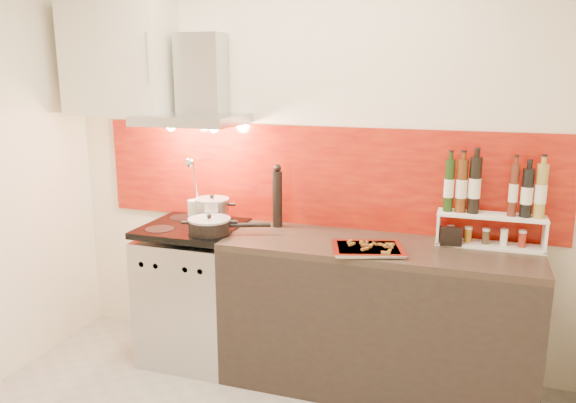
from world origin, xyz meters
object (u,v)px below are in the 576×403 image
(saute_pan, at_px, (211,226))
(pepper_mill, at_px, (277,197))
(range_stove, at_px, (195,293))
(counter, at_px, (376,316))
(stock_pot, at_px, (212,211))
(baking_tray, at_px, (368,248))

(saute_pan, relative_size, pepper_mill, 1.19)
(saute_pan, bearing_deg, range_stove, 147.74)
(counter, bearing_deg, saute_pan, -172.69)
(range_stove, bearing_deg, stock_pot, 41.40)
(saute_pan, height_order, baking_tray, saute_pan)
(range_stove, distance_m, stock_pot, 0.57)
(pepper_mill, bearing_deg, baking_tray, -26.29)
(stock_pot, bearing_deg, range_stove, -138.60)
(pepper_mill, bearing_deg, saute_pan, -136.70)
(range_stove, bearing_deg, baking_tray, -6.80)
(range_stove, relative_size, saute_pan, 1.88)
(range_stove, relative_size, stock_pot, 4.10)
(saute_pan, bearing_deg, stock_pot, 113.43)
(counter, relative_size, baking_tray, 3.91)
(stock_pot, height_order, baking_tray, stock_pot)
(range_stove, bearing_deg, pepper_mill, 19.18)
(counter, bearing_deg, stock_pot, 175.51)
(range_stove, xyz_separation_m, pepper_mill, (0.52, 0.18, 0.65))
(range_stove, xyz_separation_m, baking_tray, (1.17, -0.14, 0.47))
(range_stove, height_order, stock_pot, stock_pot)
(counter, relative_size, saute_pan, 3.72)
(range_stove, height_order, baking_tray, baking_tray)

